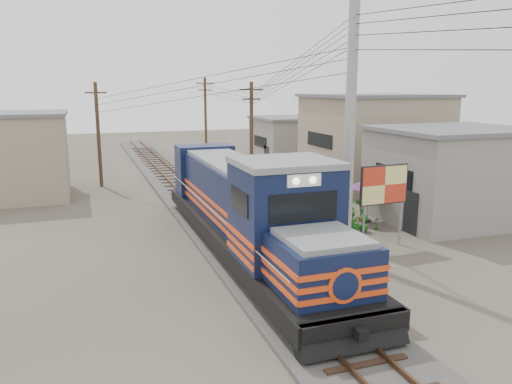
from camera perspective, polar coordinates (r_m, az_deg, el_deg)
name	(u,v)px	position (r m, az deg, el deg)	size (l,w,h in m)	color
ground	(258,264)	(19.36, 0.21, -8.24)	(120.00, 120.00, 0.00)	#473F35
ballast	(199,205)	(28.57, -6.49, -1.49)	(3.60, 70.00, 0.16)	#595651
track	(199,202)	(28.53, -6.50, -1.14)	(1.15, 70.00, 0.12)	#51331E
locomotive	(247,210)	(20.00, -1.03, -2.05)	(3.17, 17.28, 4.28)	black
utility_pole_main	(350,132)	(19.26, 10.67, 6.74)	(0.40, 0.40, 10.00)	#9E9B93
wooden_pole_mid	(251,133)	(33.01, -0.52, 6.72)	(1.60, 0.24, 7.00)	#4C3826
wooden_pole_far	(206,117)	(46.50, -5.78, 8.48)	(1.60, 0.24, 7.50)	#4C3826
wooden_pole_left	(98,132)	(35.27, -17.58, 6.50)	(1.60, 0.24, 7.00)	#4C3826
power_lines	(200,69)	(26.32, -6.44, 13.79)	(9.65, 19.00, 3.30)	black
shophouse_front	(453,174)	(27.06, 21.55, 1.91)	(7.35, 6.30, 4.70)	gray
shophouse_mid	(373,141)	(34.72, 13.24, 5.72)	(8.40, 7.35, 6.20)	gray
shophouse_back	(293,141)	(42.93, 4.29, 5.79)	(6.30, 6.30, 4.20)	gray
shophouse_left	(14,155)	(33.61, -25.90, 3.78)	(6.30, 6.30, 5.20)	gray
billboard	(384,187)	(21.36, 14.42, 0.56)	(2.28, 0.27, 3.53)	#99999E
market_umbrella	(369,183)	(25.44, 12.78, 0.98)	(2.06, 2.06, 2.24)	black
vendor	(319,199)	(26.64, 7.21, -0.85)	(0.60, 0.40, 1.65)	black
plant_nursery	(331,218)	(24.41, 8.59, -2.92)	(3.44, 3.02, 1.09)	#22651C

